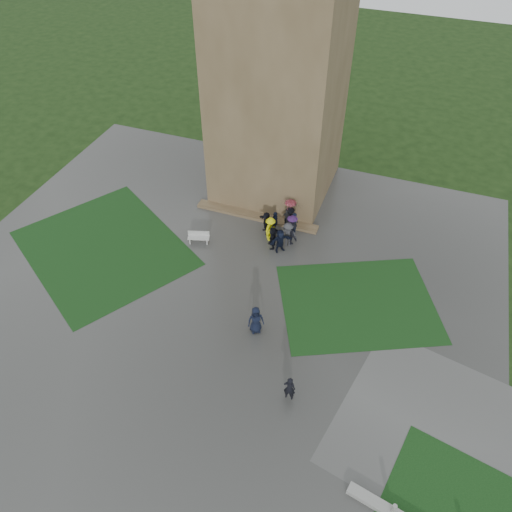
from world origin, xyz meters
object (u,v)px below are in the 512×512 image
(pedestrian_mid, at_px, (256,320))
(pedestrian_near, at_px, (289,388))
(bench, at_px, (199,237))
(tower, at_px, (280,71))

(pedestrian_mid, distance_m, pedestrian_near, 4.58)
(bench, xyz_separation_m, pedestrian_near, (9.26, -9.24, 0.39))
(tower, distance_m, bench, 12.19)
(bench, relative_size, pedestrian_near, 0.92)
(bench, bearing_deg, pedestrian_near, -62.11)
(tower, bearing_deg, bench, -108.50)
(tower, xyz_separation_m, bench, (-2.76, -8.24, -8.55))
(tower, relative_size, pedestrian_mid, 9.63)
(pedestrian_mid, bearing_deg, pedestrian_near, -79.60)
(pedestrian_mid, xyz_separation_m, pedestrian_near, (3.03, -3.43, -0.11))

